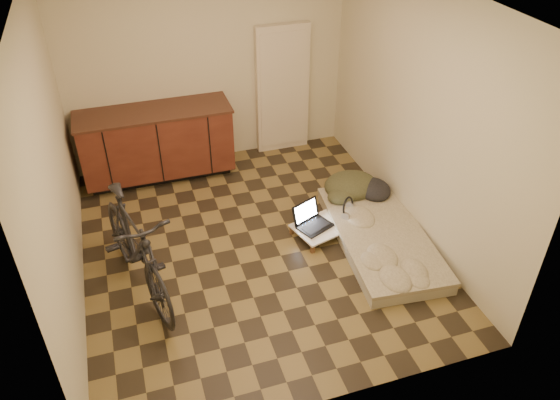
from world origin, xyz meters
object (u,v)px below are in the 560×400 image
object	(u,v)px
bicycle	(135,243)
lap_desk	(325,225)
futon	(380,236)
laptop	(312,221)

from	to	relation	value
bicycle	lap_desk	xyz separation A→B (m)	(2.00, 0.26, -0.46)
futon	lap_desk	world-z (taller)	futon
lap_desk	laptop	bearing A→B (deg)	148.26
bicycle	lap_desk	distance (m)	2.07
bicycle	laptop	bearing A→B (deg)	-5.05
futon	laptop	world-z (taller)	laptop
bicycle	laptop	world-z (taller)	bicycle
bicycle	futon	distance (m)	2.55
futon	lap_desk	xyz separation A→B (m)	(-0.50, 0.33, 0.02)
futon	lap_desk	bearing A→B (deg)	151.69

